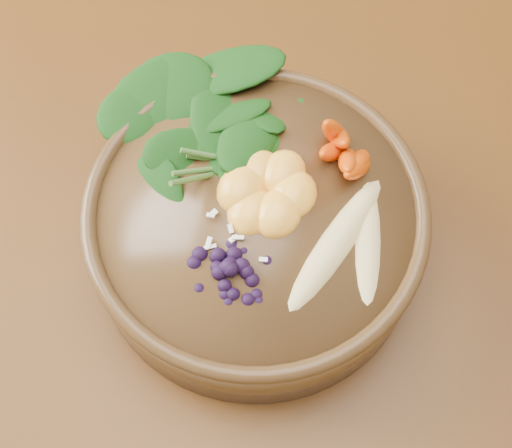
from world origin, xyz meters
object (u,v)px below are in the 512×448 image
(stoneware_bowl, at_px, (256,229))
(banana_halves, at_px, (354,235))
(mandarin_cluster, at_px, (267,183))
(blueberry_pile, at_px, (228,262))
(dining_table, at_px, (200,101))
(carrot_cluster, at_px, (354,131))
(kale_heap, at_px, (236,120))

(stoneware_bowl, relative_size, banana_halves, 1.77)
(mandarin_cluster, relative_size, blueberry_pile, 0.69)
(dining_table, bearing_deg, stoneware_bowl, -47.95)
(carrot_cluster, relative_size, banana_halves, 0.49)
(blueberry_pile, bearing_deg, dining_table, 124.88)
(dining_table, distance_m, blueberry_pile, 0.34)
(dining_table, xyz_separation_m, banana_halves, (0.24, -0.17, 0.18))
(blueberry_pile, bearing_deg, banana_halves, 40.39)
(dining_table, relative_size, blueberry_pile, 12.13)
(kale_heap, bearing_deg, dining_table, 133.53)
(stoneware_bowl, relative_size, kale_heap, 1.53)
(dining_table, distance_m, banana_halves, 0.35)
(mandarin_cluster, bearing_deg, blueberry_pile, -87.37)
(stoneware_bowl, distance_m, kale_heap, 0.10)
(carrot_cluster, bearing_deg, mandarin_cluster, -129.81)
(carrot_cluster, distance_m, blueberry_pile, 0.15)
(kale_heap, bearing_deg, carrot_cluster, 12.41)
(dining_table, relative_size, stoneware_bowl, 5.61)
(banana_halves, relative_size, blueberry_pile, 1.22)
(blueberry_pile, bearing_deg, stoneware_bowl, 94.76)
(banana_halves, relative_size, mandarin_cluster, 1.78)
(stoneware_bowl, height_order, mandarin_cluster, mandarin_cluster)
(dining_table, distance_m, kale_heap, 0.25)
(stoneware_bowl, bearing_deg, blueberry_pile, -85.24)
(kale_heap, height_order, carrot_cluster, carrot_cluster)
(kale_heap, bearing_deg, mandarin_cluster, -39.88)
(mandarin_cluster, bearing_deg, dining_table, 135.34)
(dining_table, xyz_separation_m, kale_heap, (0.11, -0.12, 0.19))
(kale_heap, bearing_deg, blueberry_pile, -66.30)
(stoneware_bowl, relative_size, blueberry_pile, 2.16)
(kale_heap, bearing_deg, stoneware_bowl, -51.23)
(kale_heap, height_order, banana_halves, kale_heap)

